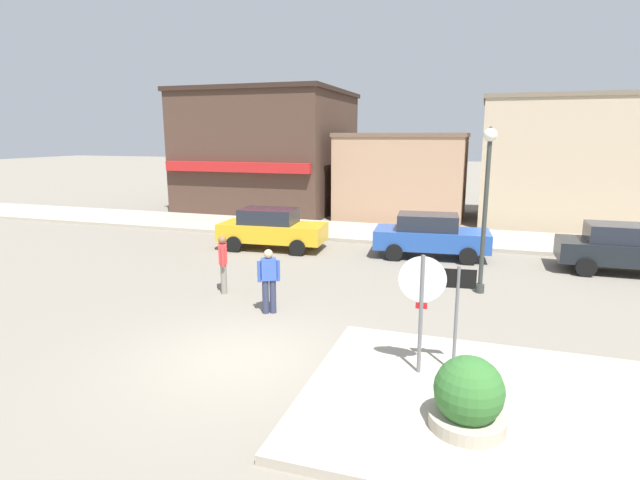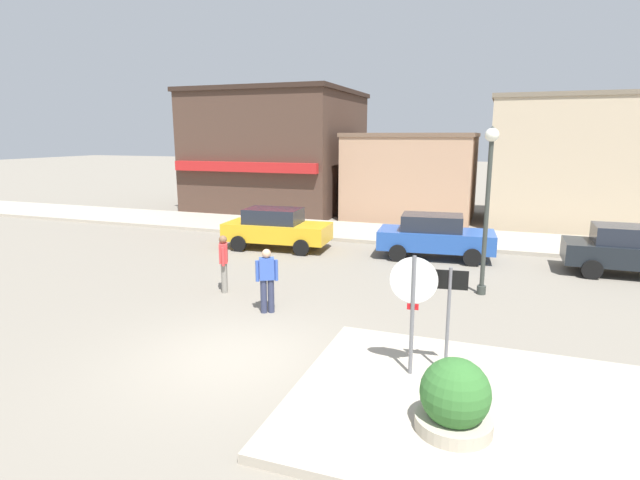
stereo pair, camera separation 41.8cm
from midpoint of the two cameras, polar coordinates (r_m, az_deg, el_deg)
The scene contains 15 objects.
ground_plane at distance 10.21m, azimuth -8.78°, elevation -13.17°, with size 160.00×160.00×0.00m, color gray.
sidewalk_corner at distance 8.73m, azimuth 20.69°, elevation -17.86°, with size 6.40×4.80×0.15m, color #A89E8C.
kerb_far at distance 22.09m, azimuth 7.67°, elevation 0.76°, with size 80.00×4.00×0.15m, color #A89E8C.
stop_sign at distance 8.84m, azimuth 11.92°, elevation -6.72°, with size 0.82×0.12×2.30m.
one_way_sign at distance 9.03m, azimuth 15.78°, elevation -7.76°, with size 0.60×0.09×2.10m.
planter at distance 7.76m, azimuth 16.68°, elevation -17.46°, with size 1.10×1.10×1.23m.
lamp_post at distance 14.03m, azimuth 19.51°, elevation 5.73°, with size 0.36×0.36×4.54m.
parked_car_nearest at distance 19.20m, azimuth -4.39°, elevation 1.38°, with size 4.11×2.09×1.56m.
parked_car_second at distance 18.18m, azimuth 13.62°, elevation 0.48°, with size 4.14×2.15×1.56m.
parked_car_third at distance 18.33m, azimuth 32.74°, elevation -1.00°, with size 4.01×1.90×1.56m.
pedestrian_crossing_near at distance 14.02m, azimuth -10.11°, elevation -2.47°, with size 0.36×0.53×1.61m.
pedestrian_crossing_far at distance 12.25m, azimuth -5.11°, elevation -4.42°, with size 0.53×0.37×1.61m.
building_corner_shop at distance 30.03m, azimuth -4.36°, elevation 10.15°, with size 8.78×8.87×6.81m.
building_storefront_left_near at distance 27.10m, azimuth 10.86°, elevation 7.26°, with size 6.48×5.64×4.41m.
building_storefront_left_mid at distance 27.28m, azimuth 28.76°, elevation 7.84°, with size 8.99×6.12×6.11m.
Camera 2 is at (4.73, -8.00, 4.30)m, focal length 28.00 mm.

